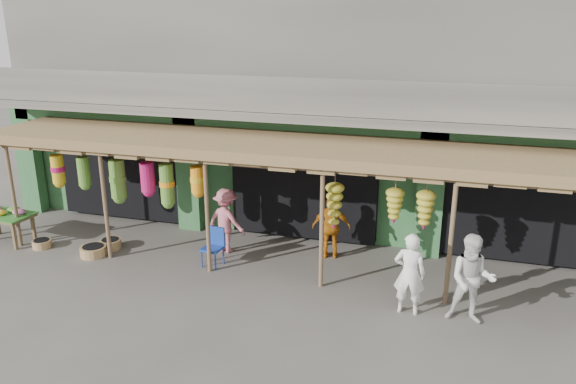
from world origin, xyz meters
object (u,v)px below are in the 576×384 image
(flower_table, at_px, (5,215))
(person_shopper, at_px, (226,220))
(person_right, at_px, (472,279))
(person_vendor, at_px, (331,227))
(person_front, at_px, (409,274))
(blue_chair, at_px, (214,244))

(flower_table, xyz_separation_m, person_shopper, (5.43, 0.99, 0.08))
(person_right, relative_size, person_vendor, 1.13)
(person_vendor, xyz_separation_m, person_shopper, (-2.44, -0.35, 0.02))
(person_right, height_order, person_shopper, person_right)
(person_front, height_order, person_right, person_right)
(person_right, xyz_separation_m, person_vendor, (-3.02, 2.05, -0.10))
(person_front, relative_size, person_right, 0.95)
(person_front, bearing_deg, blue_chair, -11.04)
(person_front, relative_size, person_shopper, 1.04)
(flower_table, height_order, person_front, person_front)
(flower_table, relative_size, person_shopper, 0.97)
(person_right, distance_m, person_shopper, 5.73)
(blue_chair, bearing_deg, person_right, -2.98)
(blue_chair, xyz_separation_m, person_shopper, (-0.01, 0.76, 0.29))
(person_front, bearing_deg, person_right, -179.72)
(blue_chair, height_order, person_shopper, person_shopper)
(person_vendor, bearing_deg, person_right, 134.97)
(person_vendor, bearing_deg, person_shopper, -2.77)
(flower_table, relative_size, person_right, 0.89)
(blue_chair, xyz_separation_m, person_front, (4.35, -0.92, 0.32))
(person_right, distance_m, person_vendor, 3.65)
(flower_table, bearing_deg, person_vendor, 14.73)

